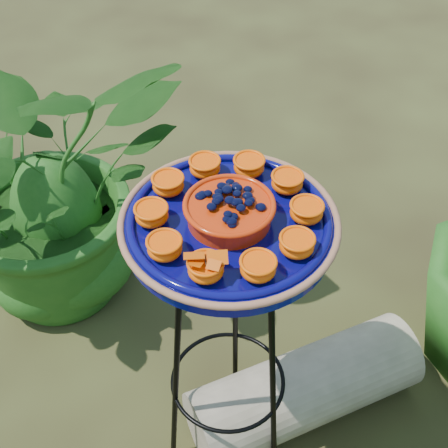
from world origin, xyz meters
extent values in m
torus|color=black|center=(-0.02, 0.07, 0.79)|extent=(0.24, 0.24, 0.01)
torus|color=black|center=(-0.02, 0.07, 0.28)|extent=(0.30, 0.30, 0.01)
cylinder|color=black|center=(-0.01, 0.20, 0.40)|extent=(0.02, 0.08, 0.80)
cylinder|color=black|center=(-0.13, 0.01, 0.40)|extent=(0.08, 0.05, 0.80)
cylinder|color=black|center=(0.09, 0.00, 0.40)|extent=(0.07, 0.05, 0.80)
cylinder|color=#070752|center=(-0.02, 0.07, 0.82)|extent=(0.43, 0.43, 0.04)
torus|color=#B06D4F|center=(-0.02, 0.07, 0.84)|extent=(0.43, 0.43, 0.01)
torus|color=#070752|center=(-0.02, 0.07, 0.84)|extent=(0.39, 0.39, 0.02)
cylinder|color=red|center=(-0.02, 0.07, 0.86)|extent=(0.17, 0.17, 0.04)
torus|color=red|center=(-0.02, 0.07, 0.88)|extent=(0.18, 0.18, 0.01)
ellipsoid|color=black|center=(-0.02, 0.07, 0.89)|extent=(0.14, 0.14, 0.03)
ellipsoid|color=#FF7002|center=(0.13, 0.08, 0.86)|extent=(0.06, 0.06, 0.03)
cylinder|color=#FF6805|center=(0.13, 0.08, 0.87)|extent=(0.06, 0.06, 0.01)
ellipsoid|color=#FF7002|center=(0.09, 0.17, 0.86)|extent=(0.06, 0.06, 0.03)
cylinder|color=#FF6805|center=(0.09, 0.17, 0.87)|extent=(0.06, 0.06, 0.01)
ellipsoid|color=#FF7002|center=(0.01, 0.21, 0.86)|extent=(0.06, 0.06, 0.03)
cylinder|color=#FF6805|center=(0.01, 0.21, 0.87)|extent=(0.06, 0.06, 0.01)
ellipsoid|color=#FF7002|center=(-0.08, 0.20, 0.86)|extent=(0.06, 0.06, 0.03)
cylinder|color=#FF6805|center=(-0.08, 0.20, 0.87)|extent=(0.06, 0.06, 0.01)
ellipsoid|color=#FF7002|center=(-0.14, 0.14, 0.86)|extent=(0.06, 0.06, 0.03)
cylinder|color=#FF6805|center=(-0.14, 0.14, 0.87)|extent=(0.06, 0.06, 0.01)
ellipsoid|color=#FF7002|center=(-0.16, 0.05, 0.86)|extent=(0.06, 0.06, 0.03)
cylinder|color=#FF6805|center=(-0.16, 0.05, 0.87)|extent=(0.06, 0.06, 0.01)
ellipsoid|color=#FF7002|center=(-0.12, -0.03, 0.86)|extent=(0.06, 0.06, 0.03)
cylinder|color=#FF6805|center=(-0.12, -0.03, 0.87)|extent=(0.06, 0.06, 0.01)
ellipsoid|color=#FF7002|center=(-0.04, -0.08, 0.86)|extent=(0.06, 0.06, 0.03)
cylinder|color=#FF6805|center=(-0.04, -0.08, 0.87)|extent=(0.06, 0.06, 0.01)
ellipsoid|color=#FF7002|center=(0.05, -0.07, 0.86)|extent=(0.06, 0.06, 0.03)
cylinder|color=#FF6805|center=(0.05, -0.07, 0.87)|extent=(0.06, 0.06, 0.01)
ellipsoid|color=#FF7002|center=(0.11, 0.00, 0.86)|extent=(0.06, 0.06, 0.03)
cylinder|color=#FF6805|center=(0.11, 0.00, 0.87)|extent=(0.06, 0.06, 0.01)
cylinder|color=black|center=(-0.04, -0.08, 0.88)|extent=(0.01, 0.03, 0.00)
cube|color=orange|center=(-0.06, -0.07, 0.89)|extent=(0.04, 0.03, 0.01)
cube|color=orange|center=(-0.02, -0.07, 0.89)|extent=(0.04, 0.03, 0.01)
cylinder|color=tan|center=(0.19, 0.16, 0.11)|extent=(0.68, 0.52, 0.22)
imported|color=#1D5115|center=(-0.61, 0.60, 0.45)|extent=(1.07, 1.04, 0.90)
camera|label=1|loc=(0.06, -0.78, 1.66)|focal=50.00mm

